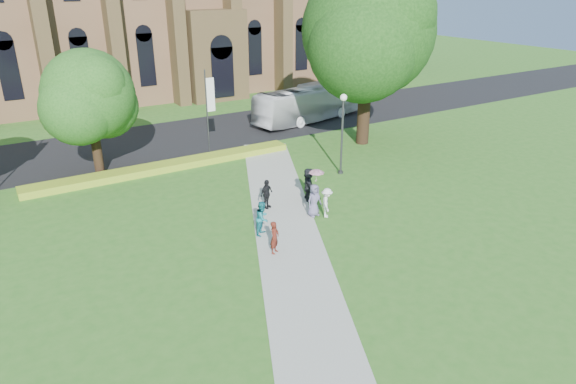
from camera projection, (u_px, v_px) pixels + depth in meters
ground at (298, 242)px, 24.97m from camera, size 160.00×160.00×0.00m
road at (162, 140)px, 40.66m from camera, size 160.00×10.00×0.02m
footpath at (287, 233)px, 25.75m from camera, size 15.58×28.54×0.04m
flower_hedge at (166, 166)px, 34.27m from camera, size 18.00×1.40×0.45m
streetlamp at (342, 125)px, 32.44m from camera, size 0.44×0.44×5.24m
large_tree at (368, 31)px, 36.69m from camera, size 9.60×9.60×13.20m
street_tree_1 at (89, 95)px, 31.43m from camera, size 5.60×5.60×8.05m
banner_pole_0 at (208, 106)px, 36.62m from camera, size 0.70×0.10×6.00m
tour_coach at (309, 103)px, 45.45m from camera, size 11.57×4.70×3.14m
pedestrian_0 at (275, 237)px, 23.59m from camera, size 0.69×0.64×1.58m
pedestrian_1 at (263, 218)px, 25.29m from camera, size 1.08×1.05×1.76m
pedestrian_2 at (327, 203)px, 27.18m from camera, size 1.08×1.21×1.63m
pedestrian_3 at (267, 194)px, 28.24m from camera, size 1.05×0.74×1.66m
pedestrian_4 at (314, 200)px, 27.29m from camera, size 0.94×0.68×1.79m
pedestrian_5 at (308, 184)px, 29.22m from camera, size 1.24×1.87×1.93m
parasol at (316, 177)px, 26.98m from camera, size 0.81×0.81×0.69m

